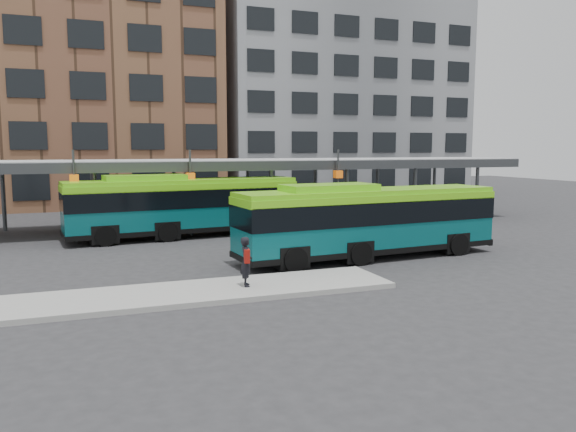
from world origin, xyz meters
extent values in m
plane|color=#28282B|center=(0.00, 0.00, 0.00)|extent=(120.00, 120.00, 0.00)
cube|color=gray|center=(-5.50, -3.00, 0.09)|extent=(14.00, 3.00, 0.18)
cube|color=#999B9E|center=(0.00, 13.00, 4.00)|extent=(40.00, 6.00, 0.35)
cube|color=#383A3D|center=(0.00, 10.00, 3.85)|extent=(40.00, 0.15, 0.55)
cylinder|color=#383A3D|center=(-13.00, 15.50, 1.90)|extent=(0.24, 0.24, 3.80)
cylinder|color=#383A3D|center=(-8.00, 10.50, 1.90)|extent=(0.24, 0.24, 3.80)
cylinder|color=#383A3D|center=(-8.00, 15.50, 1.90)|extent=(0.24, 0.24, 3.80)
cylinder|color=#383A3D|center=(-3.00, 10.50, 1.90)|extent=(0.24, 0.24, 3.80)
cylinder|color=#383A3D|center=(-3.00, 15.50, 1.90)|extent=(0.24, 0.24, 3.80)
cylinder|color=#383A3D|center=(2.00, 10.50, 1.90)|extent=(0.24, 0.24, 3.80)
cylinder|color=#383A3D|center=(2.00, 15.50, 1.90)|extent=(0.24, 0.24, 3.80)
cylinder|color=#383A3D|center=(7.00, 10.50, 1.90)|extent=(0.24, 0.24, 3.80)
cylinder|color=#383A3D|center=(7.00, 15.50, 1.90)|extent=(0.24, 0.24, 3.80)
cylinder|color=#383A3D|center=(12.00, 10.50, 1.90)|extent=(0.24, 0.24, 3.80)
cylinder|color=#383A3D|center=(12.00, 15.50, 1.90)|extent=(0.24, 0.24, 3.80)
cylinder|color=#383A3D|center=(17.00, 10.50, 1.90)|extent=(0.24, 0.24, 3.80)
cylinder|color=#383A3D|center=(17.00, 15.50, 1.90)|extent=(0.24, 0.24, 3.80)
cylinder|color=#383A3D|center=(-9.00, 9.70, 2.40)|extent=(0.12, 0.12, 4.80)
cube|color=#DE5C0D|center=(-9.00, 9.70, 3.30)|extent=(0.45, 0.45, 0.45)
cylinder|color=#383A3D|center=(-3.00, 9.70, 2.40)|extent=(0.12, 0.12, 4.80)
cube|color=#DE5C0D|center=(-3.00, 9.70, 3.30)|extent=(0.45, 0.45, 0.45)
cylinder|color=#383A3D|center=(6.00, 9.70, 2.40)|extent=(0.12, 0.12, 4.80)
cube|color=#DE5C0D|center=(6.00, 9.70, 3.30)|extent=(0.45, 0.45, 0.45)
cube|color=brown|center=(-10.00, 32.00, 11.00)|extent=(26.00, 14.00, 22.00)
cube|color=slate|center=(16.00, 32.00, 10.00)|extent=(24.00, 14.00, 20.00)
cube|color=#074C50|center=(3.23, 0.67, 1.62)|extent=(12.29, 3.52, 2.52)
cube|color=black|center=(3.23, 0.67, 2.12)|extent=(12.34, 3.59, 0.96)
cube|color=#6AC714|center=(3.23, 0.67, 2.98)|extent=(12.28, 3.42, 0.20)
cube|color=#6AC714|center=(1.21, 0.50, 3.18)|extent=(4.18, 2.15, 0.35)
cube|color=black|center=(3.23, 0.67, 0.47)|extent=(12.35, 3.59, 0.24)
cylinder|color=black|center=(7.35, -0.22, 0.50)|extent=(1.03, 0.39, 1.01)
cylinder|color=black|center=(7.15, 2.23, 0.50)|extent=(1.03, 0.39, 1.01)
cylinder|color=black|center=(2.12, -0.66, 0.50)|extent=(1.03, 0.39, 1.01)
cylinder|color=black|center=(1.92, 1.80, 0.50)|extent=(1.03, 0.39, 1.01)
cylinder|color=black|center=(-0.90, -0.91, 0.50)|extent=(1.03, 0.39, 1.01)
cylinder|color=black|center=(-1.10, 1.55, 0.50)|extent=(1.03, 0.39, 1.01)
cube|color=#074C50|center=(-3.41, 9.59, 1.67)|extent=(12.74, 3.86, 2.61)
cube|color=black|center=(-3.41, 9.59, 2.19)|extent=(12.80, 3.92, 0.99)
cube|color=#6AC714|center=(-3.41, 9.59, 3.08)|extent=(12.73, 3.75, 0.21)
cube|color=#6AC714|center=(-5.49, 9.38, 3.29)|extent=(4.35, 2.29, 0.37)
cube|color=black|center=(-3.41, 9.59, 0.49)|extent=(12.81, 3.93, 0.25)
cylinder|color=black|center=(0.88, 8.74, 0.52)|extent=(1.07, 0.42, 1.04)
cylinder|color=black|center=(0.62, 11.28, 0.52)|extent=(1.07, 0.42, 1.04)
cylinder|color=black|center=(-4.53, 8.19, 0.52)|extent=(1.07, 0.42, 1.04)
cylinder|color=black|center=(-4.78, 10.73, 0.52)|extent=(1.07, 0.42, 1.04)
cylinder|color=black|center=(-7.65, 7.88, 0.52)|extent=(1.07, 0.42, 1.04)
cylinder|color=black|center=(-7.90, 10.42, 0.52)|extent=(1.07, 0.42, 1.04)
imported|color=black|center=(-3.52, -3.07, 1.03)|extent=(0.51, 0.68, 1.71)
cube|color=maroon|center=(-3.55, -3.25, 1.26)|extent=(0.23, 0.35, 0.45)
imported|color=slate|center=(10.91, 12.05, 0.45)|extent=(1.82, 1.10, 0.90)
imported|color=slate|center=(11.62, 12.08, 0.51)|extent=(1.72, 0.62, 1.01)
imported|color=slate|center=(12.08, 11.99, 0.43)|extent=(1.65, 0.63, 0.86)
imported|color=slate|center=(13.09, 12.05, 0.54)|extent=(1.85, 0.98, 1.07)
imported|color=slate|center=(13.49, 12.01, 0.47)|extent=(1.91, 1.12, 0.95)
camera|label=1|loc=(-8.75, -21.21, 4.89)|focal=35.00mm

